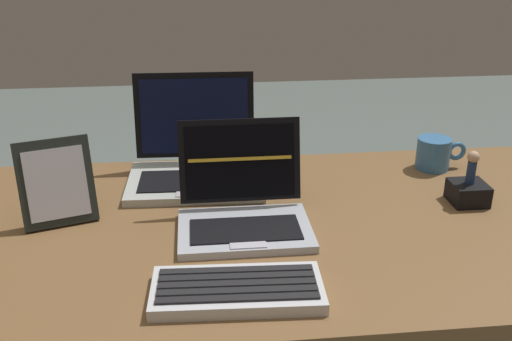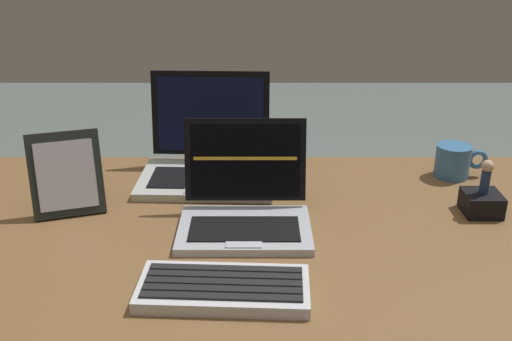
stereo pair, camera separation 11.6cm
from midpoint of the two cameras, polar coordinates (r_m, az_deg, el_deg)
name	(u,v)px [view 1 (the left image)]	position (r m, az deg, el deg)	size (l,w,h in m)	color
desk	(251,264)	(1.31, -3.03, -9.04)	(1.59, 0.77, 0.74)	brown
laptop_front	(243,208)	(1.23, -3.92, -3.72)	(0.27, 0.23, 0.21)	#AEB5C1
laptop_rear	(195,161)	(1.46, -8.14, 0.83)	(0.33, 0.27, 0.25)	#B4BCB7
external_keyboard	(237,290)	(1.03, -5.08, -11.47)	(0.30, 0.15, 0.03)	silver
photo_frame	(56,183)	(1.31, -21.12, -1.20)	(0.16, 0.10, 0.18)	black
figurine_stand	(468,193)	(1.41, 17.59, -2.12)	(0.08, 0.08, 0.05)	black
figurine	(472,165)	(1.38, 17.92, 0.44)	(0.03, 0.03, 0.08)	navy
coffee_mug	(434,153)	(1.57, 14.84, 1.57)	(0.13, 0.09, 0.08)	teal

